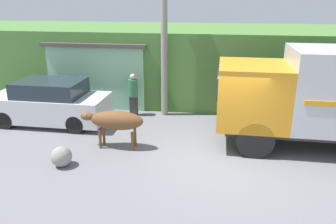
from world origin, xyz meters
The scene contains 8 objects.
ground_plane centered at (0.00, 0.00, 0.00)m, with size 60.00×60.00×0.00m, color slate.
hillside_embankment centered at (0.00, 7.15, 1.63)m, with size 32.00×6.11×3.25m.
building_backdrop centered at (-5.37, 5.20, 1.42)m, with size 4.53×2.70×2.82m.
brown_cow centered at (-3.34, 0.41, 0.91)m, with size 2.06×0.61×1.23m.
parked_suv centered at (-6.46, 2.08, 0.81)m, with size 4.40×1.84×1.69m.
pedestrian_on_hill centered at (-3.57, 3.49, 0.95)m, with size 0.37×0.37×1.73m.
utility_pole centered at (-2.34, 3.75, 3.47)m, with size 0.90×0.26×6.73m.
roadside_rock centered at (-4.50, -1.06, 0.30)m, with size 0.59×0.59×0.59m.
Camera 1 is at (-0.15, -8.87, 4.58)m, focal length 35.00 mm.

